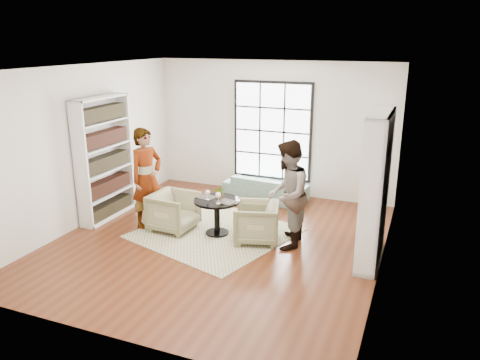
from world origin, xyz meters
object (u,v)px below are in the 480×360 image
at_px(wine_glass_left, 208,193).
at_px(wine_glass_right, 218,195).
at_px(pedestal_table, 217,209).
at_px(person_left, 147,178).
at_px(person_right, 287,195).
at_px(armchair_right, 256,222).
at_px(armchair_left, 174,211).
at_px(flower_centerpiece, 220,193).
at_px(sofa, 266,188).

xyz_separation_m(wine_glass_left, wine_glass_right, (0.27, -0.12, 0.02)).
distance_m(pedestal_table, wine_glass_left, 0.35).
relative_size(person_left, person_right, 1.02).
bearing_deg(wine_glass_left, armchair_right, 2.84).
distance_m(wine_glass_left, wine_glass_right, 0.29).
bearing_deg(armchair_left, person_left, 93.75).
relative_size(person_left, wine_glass_right, 8.85).
bearing_deg(armchair_right, wine_glass_left, -102.93).
bearing_deg(armchair_left, person_right, -83.81).
relative_size(armchair_left, flower_centerpiece, 3.40).
bearing_deg(sofa, person_right, 123.14).
bearing_deg(sofa, armchair_left, 71.21).
relative_size(armchair_left, wine_glass_left, 4.31).
height_order(armchair_right, person_right, person_right).
relative_size(sofa, armchair_left, 2.32).
relative_size(pedestal_table, armchair_left, 1.05).
height_order(wine_glass_left, wine_glass_right, wine_glass_right).
xyz_separation_m(person_left, person_right, (2.70, 0.09, -0.02)).
bearing_deg(person_right, sofa, -159.28).
xyz_separation_m(sofa, armchair_left, (-1.04, -2.25, 0.09)).
height_order(armchair_right, person_left, person_left).
bearing_deg(person_right, armchair_left, -94.08).
bearing_deg(flower_centerpiece, armchair_right, -6.26).
relative_size(person_left, flower_centerpiece, 8.15).
distance_m(pedestal_table, armchair_left, 0.85).
relative_size(wine_glass_left, flower_centerpiece, 0.79).
bearing_deg(wine_glass_right, armchair_right, 14.59).
bearing_deg(sofa, pedestal_table, 90.59).
bearing_deg(wine_glass_left, flower_centerpiece, 32.24).
distance_m(armchair_right, flower_centerpiece, 0.84).
distance_m(armchair_right, wine_glass_left, 1.02).
distance_m(armchair_right, person_right, 0.80).
distance_m(sofa, flower_centerpiece, 2.15).
bearing_deg(sofa, flower_centerpiece, 91.66).
bearing_deg(pedestal_table, person_left, -175.64).
height_order(sofa, armchair_right, armchair_right).
distance_m(sofa, person_left, 2.84).
relative_size(armchair_left, person_right, 0.43).
distance_m(person_right, wine_glass_left, 1.47).
distance_m(armchair_left, person_right, 2.22).
bearing_deg(wine_glass_right, sofa, 87.88).
height_order(person_left, wine_glass_right, person_left).
relative_size(person_left, wine_glass_left, 10.32).
relative_size(sofa, wine_glass_right, 8.55).
bearing_deg(armchair_right, sofa, 178.82).
bearing_deg(armchair_right, wine_glass_right, -91.18).
height_order(pedestal_table, sofa, pedestal_table).
distance_m(pedestal_table, wine_glass_right, 0.40).
height_order(pedestal_table, armchair_left, armchair_left).
xyz_separation_m(pedestal_table, person_right, (1.31, -0.01, 0.44)).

